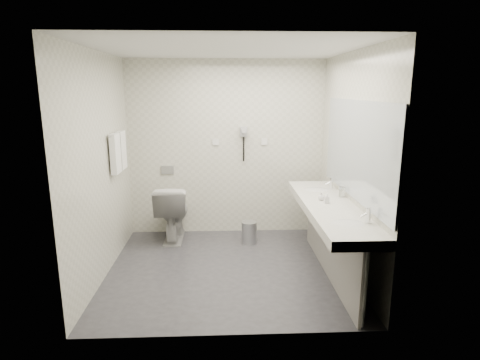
{
  "coord_description": "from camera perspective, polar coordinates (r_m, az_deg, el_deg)",
  "views": [
    {
      "loc": [
        -0.04,
        -4.34,
        2.08
      ],
      "look_at": [
        0.15,
        0.15,
        1.05
      ],
      "focal_mm": 29.55,
      "sensor_mm": 36.0,
      "label": 1
    }
  ],
  "objects": [
    {
      "name": "wall_left",
      "position": [
        4.63,
        -19.48,
        1.81
      ],
      "size": [
        0.0,
        2.6,
        2.6
      ],
      "primitive_type": "plane",
      "rotation": [
        1.57,
        0.0,
        1.57
      ],
      "color": "beige",
      "rests_on": "floor"
    },
    {
      "name": "ceiling",
      "position": [
        4.36,
        -1.98,
        18.41
      ],
      "size": [
        2.8,
        2.8,
        0.0
      ],
      "primitive_type": "plane",
      "rotation": [
        3.14,
        0.0,
        0.0
      ],
      "color": "silver",
      "rests_on": "wall_back"
    },
    {
      "name": "floor",
      "position": [
        4.82,
        -1.75,
        -12.69
      ],
      "size": [
        2.8,
        2.8,
        0.0
      ],
      "primitive_type": "plane",
      "color": "#2E2E34",
      "rests_on": "ground"
    },
    {
      "name": "basin_far",
      "position": [
        5.09,
        10.89,
        -1.5
      ],
      "size": [
        0.4,
        0.31,
        0.05
      ],
      "primitive_type": "ellipsoid",
      "color": "silver",
      "rests_on": "vanity_counter"
    },
    {
      "name": "vanity_post_far",
      "position": [
        5.59,
        10.33,
        -5.06
      ],
      "size": [
        0.06,
        0.06,
        0.75
      ],
      "primitive_type": "cylinder",
      "color": "silver",
      "rests_on": "floor"
    },
    {
      "name": "toilet",
      "position": [
        5.66,
        -9.71,
        -4.58
      ],
      "size": [
        0.45,
        0.79,
        0.79
      ],
      "primitive_type": "imported",
      "rotation": [
        0.0,
        0.0,
        3.15
      ],
      "color": "silver",
      "rests_on": "floor"
    },
    {
      "name": "wall_back",
      "position": [
        5.71,
        -2.01,
        4.53
      ],
      "size": [
        2.8,
        0.0,
        2.8
      ],
      "primitive_type": "plane",
      "rotation": [
        1.57,
        0.0,
        0.0
      ],
      "color": "beige",
      "rests_on": "floor"
    },
    {
      "name": "bin_lid",
      "position": [
        5.46,
        1.34,
        -6.13
      ],
      "size": [
        0.21,
        0.21,
        0.02
      ],
      "primitive_type": "cylinder",
      "color": "#B2B5BA",
      "rests_on": "pedal_bin"
    },
    {
      "name": "dryer_cord",
      "position": [
        5.67,
        0.53,
        4.48
      ],
      "size": [
        0.02,
        0.02,
        0.35
      ],
      "primitive_type": "cylinder",
      "color": "black",
      "rests_on": "dryer_cradle"
    },
    {
      "name": "faucet_near",
      "position": [
        3.93,
        18.05,
        -4.89
      ],
      "size": [
        0.04,
        0.04,
        0.15
      ],
      "primitive_type": "cylinder",
      "color": "silver",
      "rests_on": "vanity_counter"
    },
    {
      "name": "vanity_counter",
      "position": [
        4.49,
        12.75,
        -3.99
      ],
      "size": [
        0.55,
        2.2,
        0.1
      ],
      "primitive_type": "cube",
      "color": "silver",
      "rests_on": "floor"
    },
    {
      "name": "towel_far",
      "position": [
        5.25,
        -16.77,
        4.14
      ],
      "size": [
        0.07,
        0.24,
        0.48
      ],
      "primitive_type": "cube",
      "color": "white",
      "rests_on": "towel_rail"
    },
    {
      "name": "vanity_post_near",
      "position": [
        3.75,
        17.49,
        -14.82
      ],
      "size": [
        0.06,
        0.06,
        0.75
      ],
      "primitive_type": "cylinder",
      "color": "silver",
      "rests_on": "floor"
    },
    {
      "name": "glass_left",
      "position": [
        4.78,
        14.5,
        -1.67
      ],
      "size": [
        0.09,
        0.09,
        0.12
      ],
      "primitive_type": "cylinder",
      "rotation": [
        0.0,
        0.0,
        -0.42
      ],
      "color": "silver",
      "rests_on": "vanity_counter"
    },
    {
      "name": "dryer_barrel",
      "position": [
        5.58,
        0.57,
        7.25
      ],
      "size": [
        0.08,
        0.14,
        0.08
      ],
      "primitive_type": "cylinder",
      "rotation": [
        1.57,
        0.0,
        0.0
      ],
      "color": "#9C9EA2",
      "rests_on": "dryer_cradle"
    },
    {
      "name": "faucet_far",
      "position": [
        5.12,
        13.06,
        -0.49
      ],
      "size": [
        0.04,
        0.04,
        0.15
      ],
      "primitive_type": "cylinder",
      "color": "silver",
      "rests_on": "vanity_counter"
    },
    {
      "name": "soap_bottle_b",
      "position": [
        4.6,
        11.63,
        -2.33
      ],
      "size": [
        0.1,
        0.1,
        0.09
      ],
      "primitive_type": "imported",
      "rotation": [
        0.0,
        0.0,
        -0.7
      ],
      "color": "beige",
      "rests_on": "vanity_counter"
    },
    {
      "name": "switch_plate_a",
      "position": [
        5.68,
        -3.54,
        5.5
      ],
      "size": [
        0.09,
        0.02,
        0.09
      ],
      "primitive_type": "cube",
      "color": "silver",
      "rests_on": "wall_back"
    },
    {
      "name": "switch_plate_b",
      "position": [
        5.71,
        3.54,
        5.54
      ],
      "size": [
        0.09,
        0.02,
        0.09
      ],
      "primitive_type": "cube",
      "color": "silver",
      "rests_on": "wall_back"
    },
    {
      "name": "wall_right",
      "position": [
        4.65,
        15.66,
        2.14
      ],
      "size": [
        0.0,
        2.6,
        2.6
      ],
      "primitive_type": "plane",
      "rotation": [
        1.57,
        0.0,
        -1.57
      ],
      "color": "beige",
      "rests_on": "floor"
    },
    {
      "name": "mirror",
      "position": [
        4.43,
        16.42,
        4.19
      ],
      "size": [
        0.02,
        2.2,
        1.05
      ],
      "primitive_type": "cube",
      "color": "#B2BCC6",
      "rests_on": "wall_right"
    },
    {
      "name": "towel_near",
      "position": [
        4.98,
        -17.55,
        3.64
      ],
      "size": [
        0.07,
        0.24,
        0.48
      ],
      "primitive_type": "cube",
      "color": "white",
      "rests_on": "towel_rail"
    },
    {
      "name": "vanity_panel",
      "position": [
        4.64,
        12.79,
        -9.01
      ],
      "size": [
        0.03,
        2.15,
        0.75
      ],
      "primitive_type": "cube",
      "color": "gray",
      "rests_on": "floor"
    },
    {
      "name": "towel_rail",
      "position": [
        5.09,
        -17.42,
        6.34
      ],
      "size": [
        0.02,
        0.62,
        0.02
      ],
      "primitive_type": "cylinder",
      "rotation": [
        1.57,
        0.0,
        0.0
      ],
      "color": "silver",
      "rests_on": "wall_left"
    },
    {
      "name": "basin_near",
      "position": [
        3.89,
        15.25,
        -6.26
      ],
      "size": [
        0.4,
        0.31,
        0.05
      ],
      "primitive_type": "ellipsoid",
      "color": "silver",
      "rests_on": "vanity_counter"
    },
    {
      "name": "pedal_bin",
      "position": [
        5.51,
        1.33,
        -7.65
      ],
      "size": [
        0.25,
        0.25,
        0.29
      ],
      "primitive_type": "cylinder",
      "rotation": [
        0.0,
        0.0,
        0.22
      ],
      "color": "#B2B5BA",
      "rests_on": "floor"
    },
    {
      "name": "flush_plate",
      "position": [
        5.8,
        -10.42,
        1.45
      ],
      "size": [
        0.18,
        0.02,
        0.12
      ],
      "primitive_type": "cube",
      "color": "#B2B5BA",
      "rests_on": "wall_back"
    },
    {
      "name": "wall_front",
      "position": [
        3.16,
        -1.59,
        -2.38
      ],
      "size": [
        2.8,
        0.0,
        2.8
      ],
      "primitive_type": "plane",
      "rotation": [
        -1.57,
        0.0,
        0.0
      ],
      "color": "beige",
      "rests_on": "floor"
    },
    {
      "name": "soap_bottle_a",
      "position": [
        4.48,
        12.43,
        -2.6
      ],
      "size": [
        0.05,
        0.05,
        0.11
      ],
      "primitive_type": "imported",
      "rotation": [
        0.0,
        0.0,
        -0.07
      ],
      "color": "beige",
      "rests_on": "vanity_counter"
    },
    {
      "name": "dryer_cradle",
      "position": [
        5.65,
        0.53,
        7.01
      ],
      "size": [
        0.1,
        0.04,
        0.14
      ],
      "primitive_type": "cube",
      "color": "#9C9EA2",
      "rests_on": "wall_back"
    }
  ]
}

